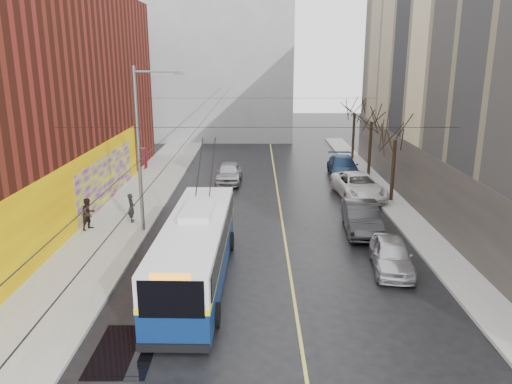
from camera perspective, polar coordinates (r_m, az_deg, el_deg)
ground at (r=18.69m, az=0.11°, el=-15.14°), size 140.00×140.00×0.00m
sidewalk_left at (r=30.70m, az=-15.03°, el=-3.07°), size 4.00×60.00×0.15m
sidewalk_right at (r=30.99m, az=17.01°, el=-3.05°), size 2.00×60.00×0.15m
lane_line at (r=31.61m, az=2.82°, el=-2.16°), size 0.12×50.00×0.01m
building_far at (r=61.40m, az=-5.72°, el=14.80°), size 20.50×12.10×18.00m
streetlight_pole at (r=27.22m, az=-12.98°, el=5.12°), size 2.65×0.60×9.00m
catenary_wires at (r=31.16m, az=-4.64°, el=9.31°), size 18.00×60.00×0.22m
tree_near at (r=33.66m, az=15.73°, el=7.05°), size 3.20×3.20×6.40m
tree_mid at (r=40.36m, az=13.13°, el=8.90°), size 3.20×3.20×6.68m
tree_far at (r=47.19m, az=11.24°, el=9.74°), size 3.20×3.20×6.57m
puddle at (r=17.93m, az=-14.77°, el=-17.13°), size 2.01×3.24×0.01m
pigeons_flying at (r=26.59m, az=-4.60°, el=9.58°), size 4.26×3.19×1.92m
trolleybus at (r=21.55m, az=-6.87°, el=-6.53°), size 2.86×11.47×5.40m
parked_car_a at (r=23.65m, az=15.22°, el=-6.97°), size 2.18×4.44×1.46m
parked_car_b at (r=28.24m, az=11.97°, el=-2.87°), size 2.06×5.12×1.65m
parked_car_c at (r=35.02m, az=11.62°, el=0.70°), size 3.30×6.23×1.67m
parked_car_d at (r=41.03m, az=9.92°, el=2.87°), size 2.47×5.64×1.61m
following_car at (r=38.48m, az=-3.13°, el=2.22°), size 2.02×4.64×1.56m
pedestrian_a at (r=29.71m, az=-14.05°, el=-1.75°), size 0.58×0.71×1.69m
pedestrian_b at (r=29.06m, az=-18.57°, el=-2.38°), size 1.02×1.09×1.79m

